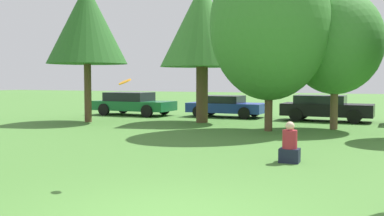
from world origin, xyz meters
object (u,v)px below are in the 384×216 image
tree_1 (202,25)px  tree_2 (269,24)px  parked_car_green (133,103)px  parked_car_blue (225,106)px  bystander_sitting (290,146)px  tree_0 (87,24)px  parked_car_black (325,107)px  tree_3 (335,42)px  frisbee (125,82)px

tree_1 → tree_2: size_ratio=0.92×
tree_2 → parked_car_green: bearing=151.6°
tree_1 → parked_car_green: 6.83m
parked_car_blue → tree_1: bearing=-88.7°
bystander_sitting → tree_1: size_ratio=0.15×
parked_car_blue → tree_0: bearing=-132.4°
bystander_sitting → parked_car_black: (-0.28, 11.32, 0.26)m
parked_car_blue → parked_car_green: bearing=-168.9°
tree_1 → parked_car_blue: size_ratio=1.56×
tree_3 → parked_car_black: bearing=100.8°
tree_0 → tree_1: (5.01, 1.83, -0.09)m
parked_car_blue → parked_car_black: 5.17m
parked_car_green → parked_car_black: size_ratio=1.06×
parked_car_black → bystander_sitting: bearing=-85.9°
parked_car_green → parked_car_black: 10.34m
parked_car_black → tree_1: bearing=-148.9°
parked_car_green → frisbee: bearing=-58.0°
tree_3 → parked_car_black: tree_3 is taller
tree_0 → frisbee: bearing=-51.4°
frisbee → tree_1: 12.42m
bystander_sitting → parked_car_blue: size_ratio=0.24×
tree_1 → parked_car_black: tree_1 is taller
frisbee → tree_0: (-7.95, 9.97, 2.60)m
frisbee → bystander_sitting: bearing=52.2°
tree_3 → parked_car_blue: bearing=146.1°
parked_car_green → parked_car_blue: parked_car_green is taller
parked_car_blue → parked_car_black: (5.15, -0.43, 0.05)m
tree_1 → bystander_sitting: bearing=-57.0°
parked_car_blue → parked_car_black: bearing=-2.1°
parked_car_green → parked_car_black: (10.33, 0.34, -0.02)m
frisbee → bystander_sitting: (2.57, 3.31, -1.56)m
tree_3 → parked_car_green: 11.77m
tree_2 → parked_car_green: tree_2 is taller
tree_0 → parked_car_blue: (5.09, 5.09, -3.95)m
bystander_sitting → tree_3: size_ratio=0.18×
parked_car_blue → frisbee: bearing=-76.6°
bystander_sitting → tree_0: 13.13m
tree_1 → tree_0: bearing=-160.0°
tree_1 → tree_3: (5.90, -0.66, -1.01)m
tree_0 → parked_car_blue: size_ratio=1.56×
frisbee → parked_car_green: frisbee is taller
frisbee → parked_car_green: size_ratio=0.06×
tree_1 → parked_car_green: bearing=154.0°
tree_3 → parked_car_black: 4.52m
tree_0 → parked_car_black: (10.25, 4.66, -3.90)m
frisbee → tree_3: bearing=75.1°
tree_1 → parked_car_black: 7.07m
tree_1 → frisbee: bearing=-76.0°
frisbee → parked_car_blue: size_ratio=0.07×
tree_2 → parked_car_black: 6.32m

